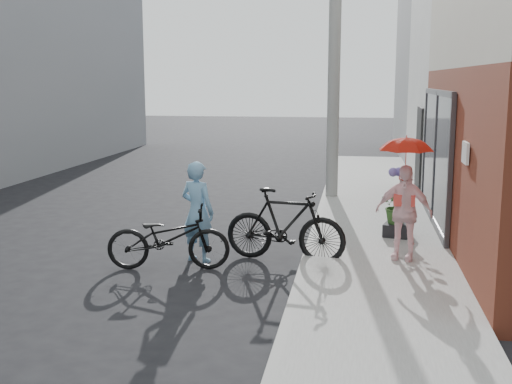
% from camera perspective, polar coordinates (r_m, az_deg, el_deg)
% --- Properties ---
extents(ground, '(80.00, 80.00, 0.00)m').
position_cam_1_polar(ground, '(9.55, -1.52, -7.20)').
color(ground, black).
rests_on(ground, ground).
extents(sidewalk, '(2.20, 24.00, 0.12)m').
position_cam_1_polar(sidewalk, '(11.32, 10.92, -4.32)').
color(sidewalk, gray).
rests_on(sidewalk, ground).
extents(curb, '(0.12, 24.00, 0.12)m').
position_cam_1_polar(curb, '(11.34, 5.03, -4.16)').
color(curb, '#9E9E99').
rests_on(curb, ground).
extents(utility_pole, '(0.28, 0.28, 7.00)m').
position_cam_1_polar(utility_pole, '(15.00, 6.99, 12.50)').
color(utility_pole, '#9E9E99').
rests_on(utility_pole, ground).
extents(officer, '(0.68, 0.57, 1.59)m').
position_cam_1_polar(officer, '(10.01, -5.22, -1.75)').
color(officer, '#71A4C9').
rests_on(officer, ground).
extents(bike_left, '(1.92, 0.94, 0.96)m').
position_cam_1_polar(bike_left, '(9.70, -7.79, -4.06)').
color(bike_left, black).
rests_on(bike_left, ground).
extents(bike_right, '(1.98, 0.82, 1.15)m').
position_cam_1_polar(bike_right, '(10.02, 2.62, -2.97)').
color(bike_right, black).
rests_on(bike_right, ground).
extents(kimono_woman, '(0.91, 0.56, 1.45)m').
position_cam_1_polar(kimono_woman, '(9.92, 12.99, -1.76)').
color(kimono_woman, '#FFD5D9').
rests_on(kimono_woman, sidewalk).
extents(parasol, '(0.78, 0.78, 0.69)m').
position_cam_1_polar(parasol, '(9.77, 13.23, 4.39)').
color(parasol, red).
rests_on(parasol, kimono_woman).
extents(planter, '(0.52, 0.52, 0.22)m').
position_cam_1_polar(planter, '(11.47, 12.42, -3.30)').
color(planter, black).
rests_on(planter, sidewalk).
extents(potted_plant, '(0.58, 0.50, 0.64)m').
position_cam_1_polar(potted_plant, '(11.38, 12.50, -1.18)').
color(potted_plant, '#305723').
rests_on(potted_plant, planter).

